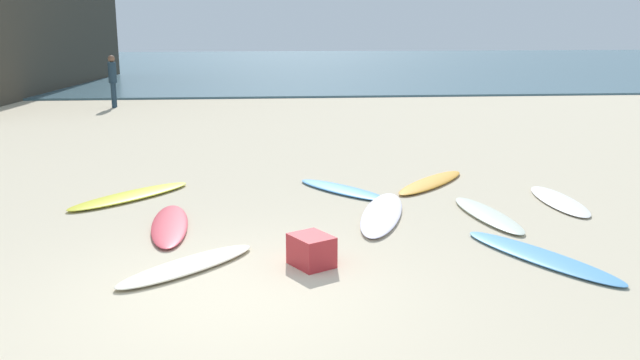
{
  "coord_description": "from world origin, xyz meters",
  "views": [
    {
      "loc": [
        0.34,
        -6.97,
        2.96
      ],
      "look_at": [
        1.31,
        4.21,
        0.3
      ],
      "focal_mm": 37.83,
      "sensor_mm": 36.0,
      "label": 1
    }
  ],
  "objects": [
    {
      "name": "surfboard_8",
      "position": [
        1.74,
        4.55,
        0.04
      ],
      "size": [
        1.7,
        1.95,
        0.07
      ],
      "primitive_type": "ellipsoid",
      "rotation": [
        0.0,
        0.0,
        3.81
      ],
      "color": "#509CE5",
      "rests_on": "ground_plane"
    },
    {
      "name": "surfboard_4",
      "position": [
        2.17,
        2.95,
        0.04
      ],
      "size": [
        1.27,
        2.59,
        0.09
      ],
      "primitive_type": "ellipsoid",
      "rotation": [
        0.0,
        0.0,
        2.86
      ],
      "color": "white",
      "rests_on": "ground_plane"
    },
    {
      "name": "surfboard_2",
      "position": [
        -1.92,
        4.4,
        0.04
      ],
      "size": [
        2.08,
        2.16,
        0.09
      ],
      "primitive_type": "ellipsoid",
      "rotation": [
        0.0,
        0.0,
        2.39
      ],
      "color": "yellow",
      "rests_on": "ground_plane"
    },
    {
      "name": "surfboard_0",
      "position": [
        3.84,
        0.88,
        0.03
      ],
      "size": [
        1.61,
        2.39,
        0.06
      ],
      "primitive_type": "ellipsoid",
      "rotation": [
        0.0,
        0.0,
        3.63
      ],
      "color": "#559EDA",
      "rests_on": "ground_plane"
    },
    {
      "name": "surfboard_3",
      "position": [
        3.78,
        2.76,
        0.04
      ],
      "size": [
        0.78,
        2.15,
        0.08
      ],
      "primitive_type": "ellipsoid",
      "rotation": [
        0.0,
        0.0,
        3.28
      ],
      "color": "silver",
      "rests_on": "ground_plane"
    },
    {
      "name": "ocean_water",
      "position": [
        0.0,
        39.4,
        0.04
      ],
      "size": [
        120.0,
        40.0,
        0.08
      ],
      "primitive_type": "cube",
      "color": "#426675",
      "rests_on": "ground_plane"
    },
    {
      "name": "beachgoer_near",
      "position": [
        -4.78,
        17.05,
        1.01
      ],
      "size": [
        0.28,
        0.34,
        1.8
      ],
      "rotation": [
        0.0,
        0.0,
        1.58
      ],
      "color": "#1E3342",
      "rests_on": "ground_plane"
    },
    {
      "name": "ground_plane",
      "position": [
        0.0,
        0.0,
        0.0
      ],
      "size": [
        120.0,
        120.0,
        0.0
      ],
      "primitive_type": "plane",
      "color": "beige"
    },
    {
      "name": "surfboard_1",
      "position": [
        -1.04,
        2.63,
        0.04
      ],
      "size": [
        0.72,
        2.21,
        0.08
      ],
      "primitive_type": "ellipsoid",
      "rotation": [
        0.0,
        0.0,
        3.23
      ],
      "color": "#DB4451",
      "rests_on": "ground_plane"
    },
    {
      "name": "surfboard_7",
      "position": [
        5.25,
        3.49,
        0.03
      ],
      "size": [
        0.6,
        2.02,
        0.06
      ],
      "primitive_type": "ellipsoid",
      "rotation": [
        0.0,
        0.0,
        -0.02
      ],
      "color": "white",
      "rests_on": "ground_plane"
    },
    {
      "name": "beach_cooler",
      "position": [
        0.92,
        0.89,
        0.19
      ],
      "size": [
        0.62,
        0.66,
        0.39
      ],
      "primitive_type": "cube",
      "rotation": [
        0.0,
        0.0,
        2.09
      ],
      "color": "#B2282D",
      "rests_on": "ground_plane"
    },
    {
      "name": "surfboard_6",
      "position": [
        -0.6,
        0.91,
        0.04
      ],
      "size": [
        1.82,
        1.76,
        0.09
      ],
      "primitive_type": "ellipsoid",
      "rotation": [
        0.0,
        0.0,
        -0.82
      ],
      "color": "#F3E8CB",
      "rests_on": "ground_plane"
    },
    {
      "name": "surfboard_5",
      "position": [
        3.44,
        4.93,
        0.04
      ],
      "size": [
        1.88,
        2.09,
        0.08
      ],
      "primitive_type": "ellipsoid",
      "rotation": [
        0.0,
        0.0,
        -0.7
      ],
      "color": "gold",
      "rests_on": "ground_plane"
    }
  ]
}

